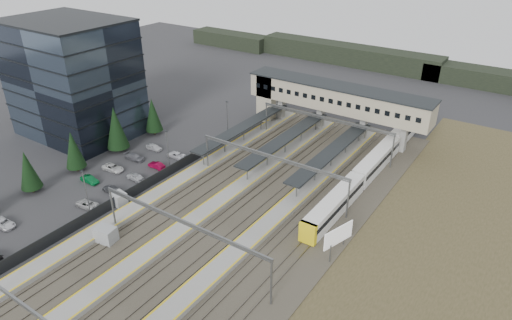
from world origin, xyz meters
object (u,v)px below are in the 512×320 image
Objects in this scene: relay_cabin_far at (119,199)px; billboard at (338,236)px; relay_cabin_near at (106,235)px; train at (376,161)px; footbridge at (325,97)px; office_building at (73,79)px.

relay_cabin_far is 36.20m from billboard.
billboard is at bearing 29.47° from relay_cabin_near.
train is (30.64, 34.89, 0.81)m from relay_cabin_far.
relay_cabin_far is 0.06× the size of footbridge.
relay_cabin_far is (29.36, -15.24, -11.13)m from office_building.
relay_cabin_near is 0.08× the size of footbridge.
train is at bearing 48.71° from relay_cabin_far.
office_building is at bearing 147.05° from relay_cabin_near.
billboard is (28.93, 16.35, 1.84)m from relay_cabin_near.
footbridge is at bearing 34.47° from office_building.
billboard is (64.48, -6.69, -9.14)m from office_building.
train is at bearing 18.13° from office_building.
office_building is at bearing 174.07° from billboard.
office_building is 63.97m from train.
footbridge is at bearing 119.53° from billboard.
office_building is 34.91m from relay_cabin_far.
billboard reaches higher than train.
office_building reaches higher than footbridge.
office_building is 0.60× the size of footbridge.
office_building is 7.53× the size of relay_cabin_near.
relay_cabin_near is 0.06× the size of train.
relay_cabin_near is 9.96m from relay_cabin_far.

